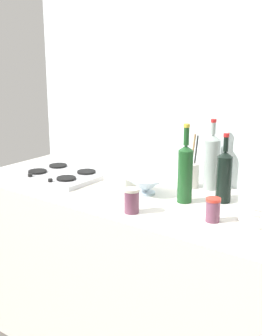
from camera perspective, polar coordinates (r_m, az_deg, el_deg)
counter_block at (r=2.40m, az=0.00°, el=-13.24°), size 1.80×0.70×0.90m
backsplash_panel at (r=2.48m, az=5.27°, el=3.66°), size 1.90×0.06×2.20m
stovetop_hob at (r=2.49m, az=-8.84°, el=-0.80°), size 0.44×0.35×0.04m
wine_bottle_leftmost at (r=2.26m, az=10.30°, el=0.89°), size 0.08×0.08×0.36m
wine_bottle_mid_left at (r=2.05m, az=6.96°, el=-0.53°), size 0.07×0.07×0.37m
wine_bottle_mid_right at (r=2.08m, az=11.84°, el=-0.96°), size 0.07×0.07×0.32m
mixing_bowl at (r=2.17m, az=1.94°, el=-2.18°), size 0.20×0.20×0.08m
butter_dish at (r=2.30m, az=-1.44°, el=-1.45°), size 0.14×0.09×0.07m
utensil_crock at (r=2.29m, az=7.67°, el=-0.80°), size 0.09×0.09×0.28m
condiment_jar_front at (r=1.92m, az=0.09°, el=-4.19°), size 0.07×0.07×0.11m
condiment_jar_rear at (r=1.86m, az=10.46°, el=-5.27°), size 0.06×0.06×0.10m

